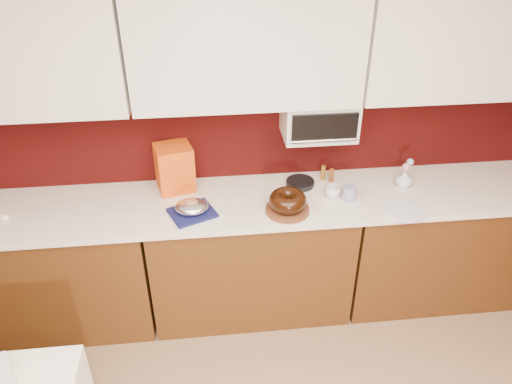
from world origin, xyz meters
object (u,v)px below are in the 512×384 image
at_px(coffee_mug, 333,190).
at_px(flower_vase, 404,178).
at_px(toaster_oven, 319,117).
at_px(pandoro_box, 175,168).
at_px(bundt_cake, 288,201).
at_px(foil_ham_nest, 192,207).
at_px(blue_jar, 349,193).

height_order(coffee_mug, flower_vase, flower_vase).
distance_m(toaster_oven, pandoro_box, 0.97).
height_order(pandoro_box, coffee_mug, pandoro_box).
distance_m(bundt_cake, coffee_mug, 0.34).
bearing_deg(foil_ham_nest, coffee_mug, 6.28).
relative_size(bundt_cake, blue_jar, 2.33).
bearing_deg(coffee_mug, bundt_cake, -156.70).
bearing_deg(toaster_oven, blue_jar, -53.41).
bearing_deg(foil_ham_nest, blue_jar, 2.89).
distance_m(coffee_mug, blue_jar, 0.11).
relative_size(pandoro_box, flower_vase, 2.40).
xyz_separation_m(foil_ham_nest, pandoro_box, (-0.10, 0.31, 0.10)).
height_order(toaster_oven, pandoro_box, toaster_oven).
bearing_deg(bundt_cake, blue_jar, 11.95).
bearing_deg(toaster_oven, coffee_mug, -67.24).
relative_size(blue_jar, flower_vase, 0.77).
height_order(pandoro_box, blue_jar, pandoro_box).
relative_size(bundt_cake, pandoro_box, 0.75).
relative_size(toaster_oven, pandoro_box, 1.46).
height_order(foil_ham_nest, blue_jar, blue_jar).
height_order(pandoro_box, flower_vase, pandoro_box).
height_order(blue_jar, flower_vase, flower_vase).
xyz_separation_m(bundt_cake, pandoro_box, (-0.68, 0.35, 0.07)).
xyz_separation_m(foil_ham_nest, coffee_mug, (0.90, 0.10, -0.01)).
bearing_deg(toaster_oven, pandoro_box, 178.20).
bearing_deg(bundt_cake, pandoro_box, 152.90).
bearing_deg(coffee_mug, toaster_oven, 112.76).
relative_size(foil_ham_nest, blue_jar, 2.03).
distance_m(pandoro_box, blue_jar, 1.13).
distance_m(toaster_oven, coffee_mug, 0.47).
xyz_separation_m(bundt_cake, blue_jar, (0.41, 0.09, -0.03)).
relative_size(toaster_oven, bundt_cake, 1.95).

